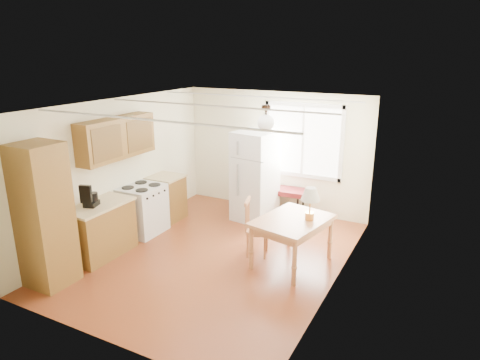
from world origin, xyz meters
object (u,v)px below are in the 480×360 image
Objects in this scene: dining_table at (292,225)px; chair at (252,224)px; bench at (277,191)px; refrigerator at (255,176)px.

chair is at bearing -169.45° from dining_table.
chair is (0.35, -1.89, 0.03)m from bench.
bench is 0.92× the size of dining_table.
dining_table reaches higher than bench.
bench is (0.29, 0.45, -0.39)m from refrigerator.
chair reaches higher than dining_table.
dining_table is at bearing -17.48° from chair.
dining_table is 0.71m from chair.
dining_table is (1.34, -1.45, -0.23)m from refrigerator.
refrigerator is at bearing 97.59° from chair.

